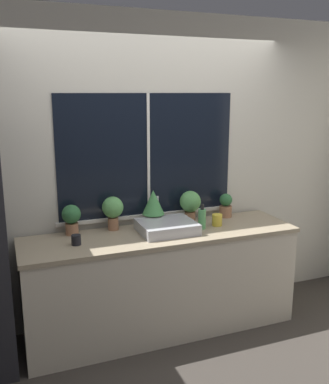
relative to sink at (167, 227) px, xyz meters
The scene contains 13 objects.
ground_plane 0.98m from the sink, 98.70° to the right, with size 14.00×14.00×0.00m, color #38332D.
wall_back 0.56m from the sink, 97.59° to the left, with size 8.00×0.09×2.70m.
wall_right 2.49m from the sink, 28.92° to the left, with size 0.06×7.00×2.70m.
counter 0.49m from the sink, 166.56° to the right, with size 2.33×0.63×0.88m.
sink is the anchor object (origin of this frame).
potted_plant_far_left 0.79m from the sink, 163.74° to the left, with size 0.16×0.16×0.25m.
potted_plant_left 0.48m from the sink, 151.50° to the left, with size 0.18×0.18×0.29m.
potted_plant_center 0.27m from the sink, 100.39° to the left, with size 0.20×0.20×0.32m.
potted_plant_right 0.40m from the sink, 34.85° to the left, with size 0.19×0.19×0.28m.
potted_plant_far_right 0.72m from the sink, 17.87° to the left, with size 0.12×0.12×0.22m.
soap_bottle 0.32m from the sink, ahead, with size 0.07×0.07×0.22m.
mug_yellow 0.48m from the sink, ahead, with size 0.09×0.09×0.10m.
mug_black 0.77m from the sink, behind, with size 0.07×0.07×0.08m.
Camera 1 is at (-1.20, -2.89, 2.03)m, focal length 40.00 mm.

